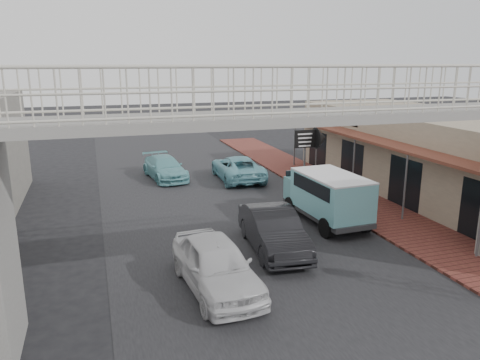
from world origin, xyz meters
TOP-DOWN VIEW (x-y plane):
  - ground at (0.00, 0.00)m, footprint 120.00×120.00m
  - road_strip at (0.00, 0.00)m, footprint 10.00×60.00m
  - sidewalk at (6.50, 3.00)m, footprint 3.00×40.00m
  - shophouse_row at (10.97, 4.00)m, footprint 7.20×18.00m
  - footbridge at (0.00, -4.00)m, footprint 16.40×2.40m
  - white_hatchback at (-1.97, -2.43)m, footprint 2.13×4.59m
  - dark_sedan at (0.67, -0.21)m, footprint 1.94×4.60m
  - angkot_curb at (2.50, 9.87)m, footprint 2.41×4.92m
  - angkot_far at (-1.35, 11.31)m, footprint 2.32×4.50m
  - angkot_van at (3.80, 1.74)m, footprint 2.16×4.37m
  - motorcycle_near at (6.15, 3.93)m, footprint 1.85×1.24m
  - motorcycle_far at (5.30, 6.13)m, footprint 1.91×0.67m
  - arrow_sign at (5.96, 6.91)m, footprint 1.78×1.12m

SIDE VIEW (x-z plane):
  - ground at x=0.00m, z-range 0.00..0.00m
  - road_strip at x=0.00m, z-range 0.00..0.01m
  - sidewalk at x=6.50m, z-range 0.00..0.10m
  - motorcycle_near at x=6.15m, z-range 0.10..1.02m
  - angkot_far at x=-1.35m, z-range 0.00..1.25m
  - motorcycle_far at x=5.30m, z-range 0.10..1.23m
  - angkot_curb at x=2.50m, z-range 0.00..1.34m
  - dark_sedan at x=0.67m, z-range 0.00..1.48m
  - white_hatchback at x=-1.97m, z-range 0.00..1.52m
  - angkot_van at x=3.80m, z-range 0.28..2.38m
  - shophouse_row at x=10.97m, z-range 0.01..4.01m
  - arrow_sign at x=5.96m, z-range 1.05..4.14m
  - footbridge at x=0.00m, z-range 0.01..6.35m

